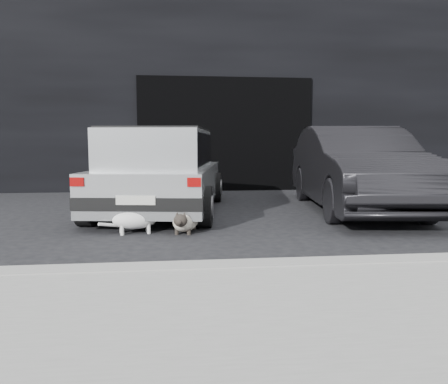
{
  "coord_description": "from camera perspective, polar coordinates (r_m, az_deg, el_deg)",
  "views": [
    {
      "loc": [
        -0.16,
        -6.08,
        1.11
      ],
      "look_at": [
        0.43,
        -0.77,
        0.5
      ],
      "focal_mm": 35.0,
      "sensor_mm": 36.0,
      "label": 1
    }
  ],
  "objects": [
    {
      "name": "ground",
      "position": [
        6.18,
        -4.77,
        -3.9
      ],
      "size": [
        80.0,
        80.0,
        0.0
      ],
      "primitive_type": "plane",
      "color": "black",
      "rests_on": "ground"
    },
    {
      "name": "garage_opening",
      "position": [
        10.14,
        0.21,
        7.52
      ],
      "size": [
        4.0,
        0.1,
        2.6
      ],
      "primitive_type": "cube",
      "color": "black",
      "rests_on": "ground"
    },
    {
      "name": "cat_white",
      "position": [
        5.47,
        -11.17,
        -3.42
      ],
      "size": [
        0.79,
        0.36,
        0.38
      ],
      "rotation": [
        0.0,
        0.0,
        -1.39
      ],
      "color": "white",
      "rests_on": "ground"
    },
    {
      "name": "curb",
      "position": [
        3.82,
        11.82,
        -9.62
      ],
      "size": [
        18.0,
        0.25,
        0.12
      ],
      "primitive_type": "cube",
      "color": "gray",
      "rests_on": "ground"
    },
    {
      "name": "cat_siamese",
      "position": [
        5.43,
        -5.15,
        -3.87
      ],
      "size": [
        0.42,
        0.88,
        0.31
      ],
      "rotation": [
        0.0,
        0.0,
        2.92
      ],
      "color": "beige",
      "rests_on": "ground"
    },
    {
      "name": "second_car",
      "position": [
        7.45,
        16.84,
        2.96
      ],
      "size": [
        1.95,
        4.34,
        1.38
      ],
      "primitive_type": "imported",
      "rotation": [
        0.0,
        0.0,
        -0.12
      ],
      "color": "black",
      "rests_on": "ground"
    },
    {
      "name": "building_facade",
      "position": [
        12.22,
        -0.9,
        12.97
      ],
      "size": [
        34.0,
        4.0,
        5.0
      ],
      "primitive_type": "cube",
      "color": "black",
      "rests_on": "ground"
    },
    {
      "name": "sidewalk",
      "position": [
        2.77,
        19.89,
        -16.28
      ],
      "size": [
        18.0,
        2.2,
        0.11
      ],
      "primitive_type": "cube",
      "color": "gray",
      "rests_on": "ground"
    },
    {
      "name": "silver_hatchback",
      "position": [
        6.97,
        -8.2,
        3.23
      ],
      "size": [
        2.2,
        3.81,
        1.33
      ],
      "rotation": [
        0.0,
        0.0,
        -0.15
      ],
      "color": "silver",
      "rests_on": "ground"
    }
  ]
}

